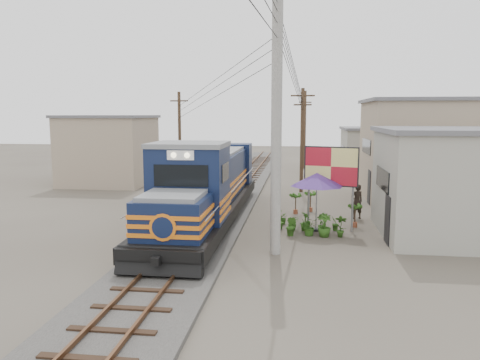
# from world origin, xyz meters

# --- Properties ---
(ground) EXTENTS (120.00, 120.00, 0.00)m
(ground) POSITION_xyz_m (0.00, 0.00, 0.00)
(ground) COLOR #473F35
(ground) RESTS_ON ground
(ballast) EXTENTS (3.60, 70.00, 0.16)m
(ballast) POSITION_xyz_m (0.00, 10.00, 0.08)
(ballast) COLOR #595651
(ballast) RESTS_ON ground
(track) EXTENTS (1.15, 70.00, 0.12)m
(track) POSITION_xyz_m (0.00, 10.00, 0.26)
(track) COLOR #51331E
(track) RESTS_ON ground
(locomotive) EXTENTS (2.99, 16.29, 4.04)m
(locomotive) POSITION_xyz_m (0.00, 4.01, 1.76)
(locomotive) COLOR black
(locomotive) RESTS_ON ground
(utility_pole_main) EXTENTS (0.40, 0.40, 10.00)m
(utility_pole_main) POSITION_xyz_m (3.50, -0.50, 5.00)
(utility_pole_main) COLOR #9E9B93
(utility_pole_main) RESTS_ON ground
(wooden_pole_mid) EXTENTS (1.60, 0.24, 7.00)m
(wooden_pole_mid) POSITION_xyz_m (4.50, 14.00, 3.68)
(wooden_pole_mid) COLOR #4C3826
(wooden_pole_mid) RESTS_ON ground
(wooden_pole_far) EXTENTS (1.60, 0.24, 7.50)m
(wooden_pole_far) POSITION_xyz_m (4.80, 28.00, 3.93)
(wooden_pole_far) COLOR #4C3826
(wooden_pole_far) RESTS_ON ground
(wooden_pole_left) EXTENTS (1.60, 0.24, 7.00)m
(wooden_pole_left) POSITION_xyz_m (-5.00, 18.00, 3.68)
(wooden_pole_left) COLOR #4C3826
(wooden_pole_left) RESTS_ON ground
(power_lines) EXTENTS (9.65, 19.00, 3.30)m
(power_lines) POSITION_xyz_m (-0.14, 8.49, 7.56)
(power_lines) COLOR black
(power_lines) RESTS_ON ground
(shophouse_front) EXTENTS (7.35, 6.30, 4.70)m
(shophouse_front) POSITION_xyz_m (11.50, 3.00, 2.36)
(shophouse_front) COLOR #99988B
(shophouse_front) RESTS_ON ground
(shophouse_mid) EXTENTS (8.40, 7.35, 6.20)m
(shophouse_mid) POSITION_xyz_m (12.50, 12.00, 3.11)
(shophouse_mid) COLOR gray
(shophouse_mid) RESTS_ON ground
(shophouse_back) EXTENTS (6.30, 6.30, 4.20)m
(shophouse_back) POSITION_xyz_m (11.00, 22.00, 2.11)
(shophouse_back) COLOR #99988B
(shophouse_back) RESTS_ON ground
(shophouse_left) EXTENTS (6.30, 6.30, 5.20)m
(shophouse_left) POSITION_xyz_m (-10.00, 16.00, 2.61)
(shophouse_left) COLOR gray
(shophouse_left) RESTS_ON ground
(billboard) EXTENTS (2.42, 0.81, 3.83)m
(billboard) POSITION_xyz_m (5.79, 3.60, 2.84)
(billboard) COLOR #99999E
(billboard) RESTS_ON ground
(market_umbrella) EXTENTS (2.83, 2.83, 2.66)m
(market_umbrella) POSITION_xyz_m (5.16, 3.31, 2.34)
(market_umbrella) COLOR black
(market_umbrella) RESTS_ON ground
(vendor) EXTENTS (0.76, 0.65, 1.77)m
(vendor) POSITION_xyz_m (7.29, 6.04, 0.89)
(vendor) COLOR black
(vendor) RESTS_ON ground
(plant_nursery) EXTENTS (3.29, 2.78, 1.00)m
(plant_nursery) POSITION_xyz_m (4.77, 2.83, 0.41)
(plant_nursery) COLOR #2B5819
(plant_nursery) RESTS_ON ground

